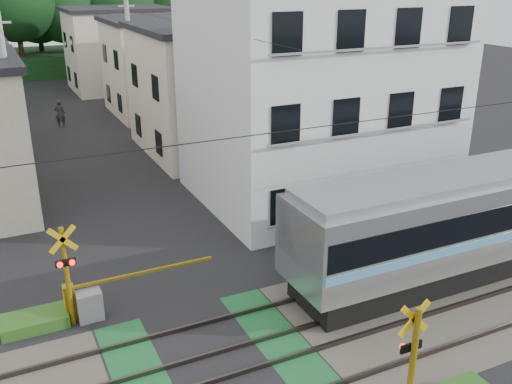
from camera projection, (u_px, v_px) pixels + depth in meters
ground at (219, 368)px, 14.44m from camera, size 120.00×120.00×0.00m
track_bed at (219, 366)px, 14.43m from camera, size 120.00×120.00×0.14m
crossing_signal_far at (85, 297)px, 16.21m from camera, size 4.74×0.65×3.09m
apartment_block at (317, 91)px, 24.17m from camera, size 10.20×8.36×9.30m
houses_row at (63, 78)px, 35.17m from camera, size 22.07×31.35×6.80m
tree_hill at (28, 18)px, 53.59m from camera, size 40.00×12.84×11.07m
catenary at (419, 194)px, 15.55m from camera, size 60.00×5.04×7.00m
utility_poles at (45, 73)px, 31.89m from camera, size 7.90×42.00×8.00m
pedestrian at (60, 114)px, 36.51m from camera, size 0.71×0.53×1.77m
weed_patches at (282, 345)px, 15.00m from camera, size 10.25×8.80×0.40m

